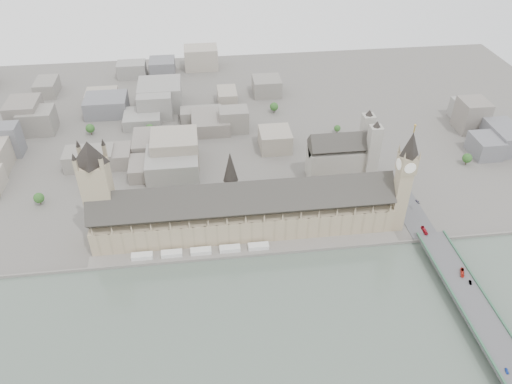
{
  "coord_description": "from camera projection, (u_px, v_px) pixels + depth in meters",
  "views": [
    {
      "loc": [
        -31.65,
        -325.22,
        300.08
      ],
      "look_at": [
        12.52,
        30.69,
        34.93
      ],
      "focal_mm": 35.0,
      "sensor_mm": 36.0,
      "label": 1
    }
  ],
  "objects": [
    {
      "name": "ground",
      "position": [
        246.0,
        245.0,
        441.05
      ],
      "size": [
        900.0,
        900.0,
        0.0
      ],
      "primitive_type": "plane",
      "color": "#595651",
      "rests_on": "ground"
    },
    {
      "name": "city_skyline_inland",
      "position": [
        225.0,
        102.0,
        625.26
      ],
      "size": [
        720.0,
        360.0,
        38.0
      ],
      "primitive_type": null,
      "color": "gray",
      "rests_on": "ground"
    },
    {
      "name": "victoria_tower",
      "position": [
        97.0,
        188.0,
        416.9
      ],
      "size": [
        30.0,
        30.0,
        100.0
      ],
      "color": "gray",
      "rests_on": "ground"
    },
    {
      "name": "palace_of_westminster",
      "position": [
        244.0,
        211.0,
        443.27
      ],
      "size": [
        265.0,
        40.73,
        55.44
      ],
      "color": "gray",
      "rests_on": "ground"
    },
    {
      "name": "park_trees",
      "position": [
        229.0,
        199.0,
        483.48
      ],
      "size": [
        110.0,
        30.0,
        15.0
      ],
      "primitive_type": null,
      "color": "#1A4A1C",
      "rests_on": "ground"
    },
    {
      "name": "car_blue",
      "position": [
        507.0,
        371.0,
        327.13
      ],
      "size": [
        2.65,
        4.64,
        1.49
      ],
      "primitive_type": "imported",
      "rotation": [
        0.0,
        0.0,
        -0.21
      ],
      "color": "#193DA6",
      "rests_on": "westminster_bridge"
    },
    {
      "name": "terrace_tents",
      "position": [
        201.0,
        251.0,
        429.12
      ],
      "size": [
        118.0,
        7.0,
        4.0
      ],
      "color": "silver",
      "rests_on": "river_terrace"
    },
    {
      "name": "central_tower",
      "position": [
        231.0,
        176.0,
        426.37
      ],
      "size": [
        13.0,
        13.0,
        48.0
      ],
      "color": "#9D886C",
      "rests_on": "ground"
    },
    {
      "name": "elizabeth_tower",
      "position": [
        405.0,
        175.0,
        426.57
      ],
      "size": [
        17.0,
        17.0,
        107.5
      ],
      "color": "gray",
      "rests_on": "ground"
    },
    {
      "name": "bridge_parapets",
      "position": [
        499.0,
        343.0,
        345.33
      ],
      "size": [
        25.0,
        235.0,
        1.15
      ],
      "primitive_type": null,
      "color": "#335E45",
      "rests_on": "westminster_bridge"
    },
    {
      "name": "car_silver",
      "position": [
        470.0,
        282.0,
        390.43
      ],
      "size": [
        2.73,
        4.76,
        1.48
      ],
      "primitive_type": "imported",
      "rotation": [
        0.0,
        0.0,
        -0.27
      ],
      "color": "gray",
      "rests_on": "westminster_bridge"
    },
    {
      "name": "river_terrace",
      "position": [
        247.0,
        250.0,
        434.47
      ],
      "size": [
        270.0,
        15.0,
        2.0
      ],
      "primitive_type": "cube",
      "color": "slate",
      "rests_on": "ground"
    },
    {
      "name": "car_approach",
      "position": [
        418.0,
        202.0,
        473.74
      ],
      "size": [
        3.33,
        5.61,
        1.52
      ],
      "primitive_type": "imported",
      "rotation": [
        0.0,
        0.0,
        0.24
      ],
      "color": "gray",
      "rests_on": "westminster_bridge"
    },
    {
      "name": "embankment_wall",
      "position": [
        248.0,
        256.0,
        428.19
      ],
      "size": [
        600.0,
        1.5,
        3.0
      ],
      "primitive_type": "cube",
      "color": "slate",
      "rests_on": "ground"
    },
    {
      "name": "red_bus_north",
      "position": [
        424.0,
        230.0,
        439.23
      ],
      "size": [
        2.47,
        10.41,
        2.9
      ],
      "primitive_type": "imported",
      "rotation": [
        0.0,
        0.0,
        0.0
      ],
      "color": "maroon",
      "rests_on": "westminster_bridge"
    },
    {
      "name": "westminster_bridge",
      "position": [
        467.0,
        299.0,
        384.23
      ],
      "size": [
        25.0,
        325.0,
        10.25
      ],
      "primitive_type": "cube",
      "color": "#474749",
      "rests_on": "ground"
    },
    {
      "name": "red_bus_south",
      "position": [
        462.0,
        272.0,
        398.24
      ],
      "size": [
        5.92,
        9.76,
        2.69
      ],
      "primitive_type": "imported",
      "rotation": [
        0.0,
        0.0,
        -0.41
      ],
      "color": "red",
      "rests_on": "westminster_bridge"
    },
    {
      "name": "westminster_abbey",
      "position": [
        343.0,
        156.0,
        512.93
      ],
      "size": [
        68.0,
        36.0,
        64.0
      ],
      "color": "gray",
      "rests_on": "ground"
    }
  ]
}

